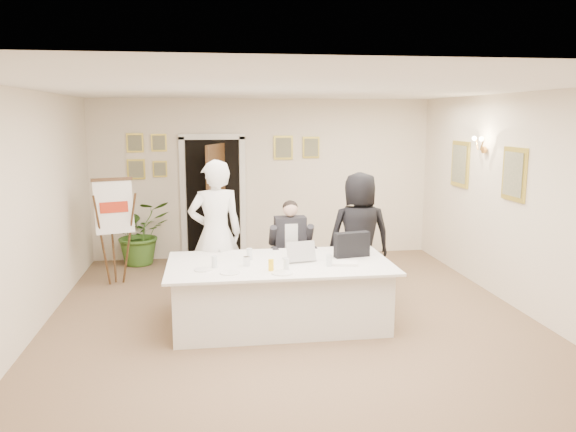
# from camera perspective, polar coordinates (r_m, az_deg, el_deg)

# --- Properties ---
(floor) EXTENTS (7.00, 7.00, 0.00)m
(floor) POSITION_cam_1_polar(r_m,az_deg,el_deg) (6.94, 0.52, -10.95)
(floor) COLOR brown
(floor) RESTS_ON ground
(ceiling) EXTENTS (6.00, 7.00, 0.02)m
(ceiling) POSITION_cam_1_polar(r_m,az_deg,el_deg) (6.49, 0.56, 12.80)
(ceiling) COLOR white
(ceiling) RESTS_ON wall_back
(wall_back) EXTENTS (6.00, 0.10, 2.80)m
(wall_back) POSITION_cam_1_polar(r_m,az_deg,el_deg) (10.01, -2.48, 3.80)
(wall_back) COLOR white
(wall_back) RESTS_ON floor
(wall_front) EXTENTS (6.00, 0.10, 2.80)m
(wall_front) POSITION_cam_1_polar(r_m,az_deg,el_deg) (3.25, 9.98, -9.64)
(wall_front) COLOR white
(wall_front) RESTS_ON floor
(wall_left) EXTENTS (0.10, 7.00, 2.80)m
(wall_left) POSITION_cam_1_polar(r_m,az_deg,el_deg) (6.81, -25.30, -0.12)
(wall_left) COLOR white
(wall_left) RESTS_ON floor
(wall_right) EXTENTS (0.10, 7.00, 2.80)m
(wall_right) POSITION_cam_1_polar(r_m,az_deg,el_deg) (7.62, 23.45, 1.00)
(wall_right) COLOR white
(wall_right) RESTS_ON floor
(doorway) EXTENTS (1.14, 0.86, 2.20)m
(doorway) POSITION_cam_1_polar(r_m,az_deg,el_deg) (9.84, -7.49, 1.51)
(doorway) COLOR black
(doorway) RESTS_ON floor
(pictures_back_wall) EXTENTS (3.40, 0.06, 0.80)m
(pictures_back_wall) POSITION_cam_1_polar(r_m,az_deg,el_deg) (9.90, -7.13, 6.28)
(pictures_back_wall) COLOR gold
(pictures_back_wall) RESTS_ON wall_back
(pictures_right_wall) EXTENTS (0.06, 2.20, 0.80)m
(pictures_right_wall) POSITION_cam_1_polar(r_m,az_deg,el_deg) (8.60, 19.29, 4.57)
(pictures_right_wall) COLOR gold
(pictures_right_wall) RESTS_ON wall_right
(wall_sconce) EXTENTS (0.20, 0.30, 0.24)m
(wall_sconce) POSITION_cam_1_polar(r_m,az_deg,el_deg) (8.55, 19.00, 6.90)
(wall_sconce) COLOR #B48039
(wall_sconce) RESTS_ON wall_right
(conference_table) EXTENTS (2.66, 1.42, 0.78)m
(conference_table) POSITION_cam_1_polar(r_m,az_deg,el_deg) (6.83, -0.87, -7.81)
(conference_table) COLOR white
(conference_table) RESTS_ON floor
(seated_man) EXTENTS (0.72, 0.75, 1.37)m
(seated_man) POSITION_cam_1_polar(r_m,az_deg,el_deg) (7.78, 0.27, -3.34)
(seated_man) COLOR black
(seated_man) RESTS_ON floor
(flip_chart) EXTENTS (0.57, 0.43, 1.58)m
(flip_chart) POSITION_cam_1_polar(r_m,az_deg,el_deg) (8.70, -17.22, -2.04)
(flip_chart) COLOR #341A10
(flip_chart) RESTS_ON floor
(standing_man) EXTENTS (0.78, 0.57, 1.95)m
(standing_man) POSITION_cam_1_polar(r_m,az_deg,el_deg) (7.40, -7.36, -1.84)
(standing_man) COLOR white
(standing_man) RESTS_ON floor
(standing_woman) EXTENTS (0.87, 0.58, 1.76)m
(standing_woman) POSITION_cam_1_polar(r_m,az_deg,el_deg) (7.75, 7.25, -2.01)
(standing_woman) COLOR black
(standing_woman) RESTS_ON floor
(potted_palm) EXTENTS (1.26, 1.19, 1.10)m
(potted_palm) POSITION_cam_1_polar(r_m,az_deg,el_deg) (9.87, -14.80, -1.62)
(potted_palm) COLOR #3A6521
(potted_palm) RESTS_ON floor
(laptop) EXTENTS (0.42, 0.43, 0.28)m
(laptop) POSITION_cam_1_polar(r_m,az_deg,el_deg) (6.79, 1.16, -3.35)
(laptop) COLOR #B7BABC
(laptop) RESTS_ON conference_table
(laptop_bag) EXTENTS (0.46, 0.20, 0.31)m
(laptop_bag) POSITION_cam_1_polar(r_m,az_deg,el_deg) (6.99, 6.51, -2.90)
(laptop_bag) COLOR black
(laptop_bag) RESTS_ON conference_table
(paper_stack) EXTENTS (0.33, 0.27, 0.03)m
(paper_stack) POSITION_cam_1_polar(r_m,az_deg,el_deg) (6.66, 5.81, -4.78)
(paper_stack) COLOR white
(paper_stack) RESTS_ON conference_table
(plate_left) EXTENTS (0.24, 0.24, 0.01)m
(plate_left) POSITION_cam_1_polar(r_m,az_deg,el_deg) (6.44, -8.62, -5.42)
(plate_left) COLOR white
(plate_left) RESTS_ON conference_table
(plate_mid) EXTENTS (0.27, 0.27, 0.01)m
(plate_mid) POSITION_cam_1_polar(r_m,az_deg,el_deg) (6.28, -5.95, -5.75)
(plate_mid) COLOR white
(plate_mid) RESTS_ON conference_table
(plate_near) EXTENTS (0.24, 0.24, 0.01)m
(plate_near) POSITION_cam_1_polar(r_m,az_deg,el_deg) (6.24, -0.60, -5.81)
(plate_near) COLOR white
(plate_near) RESTS_ON conference_table
(glass_a) EXTENTS (0.08, 0.08, 0.14)m
(glass_a) POSITION_cam_1_polar(r_m,az_deg,el_deg) (6.52, -7.48, -4.62)
(glass_a) COLOR silver
(glass_a) RESTS_ON conference_table
(glass_b) EXTENTS (0.07, 0.07, 0.14)m
(glass_b) POSITION_cam_1_polar(r_m,az_deg,el_deg) (6.35, -0.18, -4.94)
(glass_b) COLOR silver
(glass_b) RESTS_ON conference_table
(glass_c) EXTENTS (0.09, 0.09, 0.14)m
(glass_c) POSITION_cam_1_polar(r_m,az_deg,el_deg) (6.55, 4.19, -4.50)
(glass_c) COLOR silver
(glass_c) RESTS_ON conference_table
(glass_d) EXTENTS (0.09, 0.09, 0.14)m
(glass_d) POSITION_cam_1_polar(r_m,az_deg,el_deg) (6.84, -3.95, -3.87)
(glass_d) COLOR silver
(glass_d) RESTS_ON conference_table
(oj_glass) EXTENTS (0.07, 0.07, 0.13)m
(oj_glass) POSITION_cam_1_polar(r_m,az_deg,el_deg) (6.35, -1.74, -5.01)
(oj_glass) COLOR yellow
(oj_glass) RESTS_ON conference_table
(steel_jug) EXTENTS (0.10, 0.10, 0.11)m
(steel_jug) POSITION_cam_1_polar(r_m,az_deg,el_deg) (6.57, -4.22, -4.60)
(steel_jug) COLOR silver
(steel_jug) RESTS_ON conference_table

